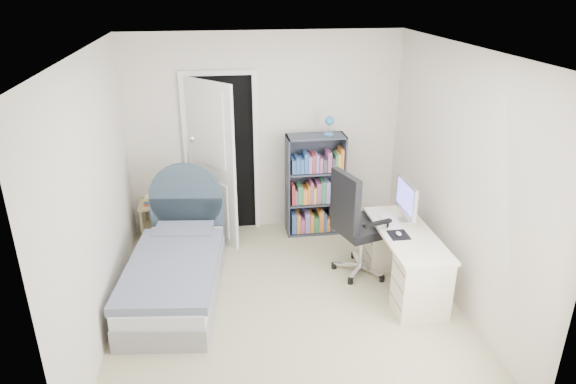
{
  "coord_description": "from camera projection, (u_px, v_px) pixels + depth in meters",
  "views": [
    {
      "loc": [
        -0.63,
        -4.37,
        3.05
      ],
      "look_at": [
        0.05,
        0.22,
        1.12
      ],
      "focal_mm": 32.0,
      "sensor_mm": 36.0,
      "label": 1
    }
  ],
  "objects": [
    {
      "name": "room_shell",
      "position": [
        286.0,
        188.0,
        4.77
      ],
      "size": [
        3.5,
        3.7,
        2.6
      ],
      "color": "tan",
      "rests_on": "ground"
    },
    {
      "name": "door",
      "position": [
        215.0,
        159.0,
        6.2
      ],
      "size": [
        0.92,
        0.64,
        2.06
      ],
      "color": "black",
      "rests_on": "ground"
    },
    {
      "name": "bed",
      "position": [
        177.0,
        270.0,
        5.32
      ],
      "size": [
        1.08,
        1.94,
        1.14
      ],
      "color": "gray",
      "rests_on": "ground"
    },
    {
      "name": "nightstand",
      "position": [
        155.0,
        211.0,
        6.37
      ],
      "size": [
        0.39,
        0.39,
        0.58
      ],
      "color": "#D0BE80",
      "rests_on": "ground"
    },
    {
      "name": "floor_lamp",
      "position": [
        193.0,
        201.0,
        6.17
      ],
      "size": [
        0.2,
        0.2,
        1.4
      ],
      "color": "silver",
      "rests_on": "ground"
    },
    {
      "name": "bookcase",
      "position": [
        316.0,
        189.0,
        6.48
      ],
      "size": [
        0.72,
        0.31,
        1.53
      ],
      "color": "#363C4A",
      "rests_on": "ground"
    },
    {
      "name": "desk",
      "position": [
        404.0,
        257.0,
        5.36
      ],
      "size": [
        0.53,
        1.34,
        1.1
      ],
      "color": "#F2E6CB",
      "rests_on": "ground"
    },
    {
      "name": "office_chair",
      "position": [
        356.0,
        219.0,
        5.5
      ],
      "size": [
        0.67,
        0.69,
        1.21
      ],
      "color": "silver",
      "rests_on": "ground"
    }
  ]
}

